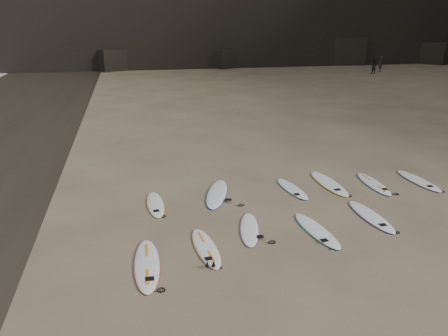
# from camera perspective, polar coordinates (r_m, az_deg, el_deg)

# --- Properties ---
(ground) EXTENTS (240.00, 240.00, 0.00)m
(ground) POSITION_cam_1_polar(r_m,az_deg,el_deg) (13.12, 7.61, -8.04)
(ground) COLOR #897559
(ground) RESTS_ON ground
(surfboard_0) EXTENTS (0.73, 2.63, 0.09)m
(surfboard_0) POSITION_cam_1_polar(r_m,az_deg,el_deg) (11.43, -10.04, -12.26)
(surfboard_0) COLOR white
(surfboard_0) RESTS_ON ground
(surfboard_1) EXTENTS (0.71, 2.33, 0.08)m
(surfboard_1) POSITION_cam_1_polar(r_m,az_deg,el_deg) (12.02, -2.38, -10.32)
(surfboard_1) COLOR white
(surfboard_1) RESTS_ON ground
(surfboard_2) EXTENTS (1.06, 2.28, 0.08)m
(surfboard_2) POSITION_cam_1_polar(r_m,az_deg,el_deg) (13.02, 3.33, -7.91)
(surfboard_2) COLOR white
(surfboard_2) RESTS_ON ground
(surfboard_3) EXTENTS (0.83, 2.48, 0.09)m
(surfboard_3) POSITION_cam_1_polar(r_m,az_deg,el_deg) (13.18, 12.01, -7.95)
(surfboard_3) COLOR white
(surfboard_3) RESTS_ON ground
(surfboard_4) EXTENTS (0.65, 2.50, 0.09)m
(surfboard_4) POSITION_cam_1_polar(r_m,az_deg,el_deg) (14.52, 18.64, -5.97)
(surfboard_4) COLOR white
(surfboard_4) RESTS_ON ground
(surfboard_5) EXTENTS (0.58, 2.24, 0.08)m
(surfboard_5) POSITION_cam_1_polar(r_m,az_deg,el_deg) (14.82, -8.96, -4.66)
(surfboard_5) COLOR white
(surfboard_5) RESTS_ON ground
(surfboard_6) EXTENTS (1.50, 2.85, 0.10)m
(surfboard_6) POSITION_cam_1_polar(r_m,az_deg,el_deg) (15.49, -0.93, -3.32)
(surfboard_6) COLOR white
(surfboard_6) RESTS_ON ground
(surfboard_7) EXTENTS (0.77, 2.29, 0.08)m
(surfboard_7) POSITION_cam_1_polar(r_m,az_deg,el_deg) (16.13, 8.88, -2.67)
(surfboard_7) COLOR white
(surfboard_7) RESTS_ON ground
(surfboard_8) EXTENTS (0.74, 2.76, 0.10)m
(surfboard_8) POSITION_cam_1_polar(r_m,az_deg,el_deg) (16.90, 13.52, -1.93)
(surfboard_8) COLOR white
(surfboard_8) RESTS_ON ground
(surfboard_9) EXTENTS (0.75, 2.47, 0.09)m
(surfboard_9) POSITION_cam_1_polar(r_m,az_deg,el_deg) (17.35, 18.94, -1.93)
(surfboard_9) COLOR white
(surfboard_9) RESTS_ON ground
(surfboard_10) EXTENTS (0.67, 2.51, 0.09)m
(surfboard_10) POSITION_cam_1_polar(r_m,az_deg,el_deg) (18.30, 24.06, -1.50)
(surfboard_10) COLOR white
(surfboard_10) RESTS_ON ground
(person_a) EXTENTS (0.69, 0.79, 1.83)m
(person_a) POSITION_cam_1_polar(r_m,az_deg,el_deg) (56.12, 19.73, 12.70)
(person_a) COLOR black
(person_a) RESTS_ON ground
(person_b) EXTENTS (0.92, 1.00, 1.64)m
(person_b) POSITION_cam_1_polar(r_m,az_deg,el_deg) (53.41, 18.99, 12.41)
(person_b) COLOR black
(person_b) RESTS_ON ground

